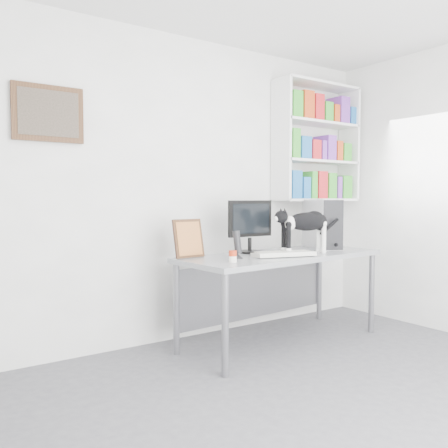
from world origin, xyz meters
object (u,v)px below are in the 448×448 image
(monitor, at_px, (250,226))
(pc_tower, at_px, (322,224))
(bookshelf, at_px, (317,143))
(desk, at_px, (281,298))
(keyboard, at_px, (284,254))
(speaker, at_px, (237,244))
(leaning_print, at_px, (188,238))
(soup_can, at_px, (233,256))
(cat, at_px, (305,232))

(monitor, height_order, pc_tower, monitor)
(bookshelf, height_order, desk, bookshelf)
(keyboard, distance_m, speaker, 0.42)
(leaning_print, bearing_deg, soup_can, -73.68)
(monitor, xyz_separation_m, leaning_print, (-0.62, 0.01, -0.07))
(desk, xyz_separation_m, soup_can, (-0.67, -0.20, 0.44))
(bookshelf, relative_size, soup_can, 14.04)
(keyboard, height_order, speaker, speaker)
(speaker, bearing_deg, pc_tower, -12.08)
(bookshelf, xyz_separation_m, desk, (-0.91, -0.48, -1.46))
(leaning_print, distance_m, soup_can, 0.46)
(bookshelf, bearing_deg, cat, -141.18)
(soup_can, distance_m, cat, 0.85)
(leaning_print, bearing_deg, pc_tower, -6.32)
(pc_tower, relative_size, cat, 0.77)
(speaker, bearing_deg, leaning_print, 118.43)
(keyboard, distance_m, leaning_print, 0.80)
(monitor, relative_size, soup_can, 5.36)
(keyboard, relative_size, leaning_print, 1.57)
(pc_tower, bearing_deg, leaning_print, -163.49)
(desk, relative_size, soup_can, 21.33)
(bookshelf, xyz_separation_m, monitor, (-1.10, -0.27, -0.83))
(monitor, bearing_deg, cat, -39.71)
(keyboard, relative_size, soup_can, 5.81)
(keyboard, xyz_separation_m, pc_tower, (0.73, 0.27, 0.22))
(leaning_print, bearing_deg, monitor, -3.68)
(speaker, bearing_deg, monitor, 17.57)
(speaker, height_order, cat, cat)
(pc_tower, xyz_separation_m, cat, (-0.45, -0.24, -0.05))
(pc_tower, relative_size, leaning_print, 1.45)
(monitor, distance_m, pc_tower, 0.82)
(desk, bearing_deg, bookshelf, 23.43)
(soup_can, xyz_separation_m, cat, (0.84, 0.08, 0.14))
(speaker, bearing_deg, soup_can, -155.38)
(pc_tower, relative_size, speaker, 2.03)
(pc_tower, bearing_deg, speaker, -151.32)
(cat, bearing_deg, desk, 152.32)
(desk, distance_m, monitor, 0.69)
(soup_can, relative_size, cat, 0.14)
(monitor, height_order, soup_can, monitor)
(monitor, xyz_separation_m, cat, (0.36, -0.32, -0.05))
(keyboard, bearing_deg, desk, 68.66)
(bookshelf, distance_m, keyboard, 1.59)
(keyboard, relative_size, pc_tower, 1.09)
(monitor, height_order, speaker, monitor)
(keyboard, height_order, leaning_print, leaning_print)
(speaker, height_order, leaning_print, leaning_print)
(bookshelf, distance_m, monitor, 1.40)
(keyboard, xyz_separation_m, soup_can, (-0.56, -0.05, 0.02))
(desk, distance_m, speaker, 0.72)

